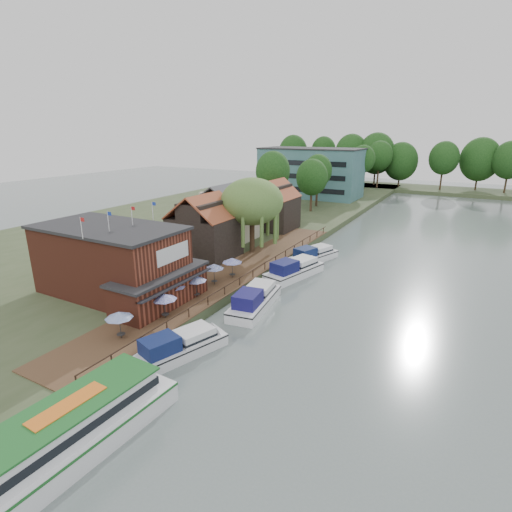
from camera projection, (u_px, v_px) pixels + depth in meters
The scene contains 28 objects.
ground at pixel (250, 332), 36.20m from camera, with size 260.00×260.00×0.00m, color slate.
land_bank at pixel (206, 220), 79.11m from camera, with size 50.00×140.00×1.00m, color #384728.
quay_deck at pixel (233, 273), 47.93m from camera, with size 6.00×50.00×0.10m, color #47301E.
quay_rail at pixel (255, 272), 46.96m from camera, with size 0.20×49.00×1.00m, color black, non-canonical shape.
pub at pixel (125, 263), 40.43m from camera, with size 20.00×11.00×7.30m, color maroon, non-canonical shape.
hotel_block at pixel (311, 172), 102.62m from camera, with size 25.40×12.40×12.30m, color #38666B, non-canonical shape.
cottage_a at pixel (204, 226), 53.23m from camera, with size 8.60×7.60×8.50m, color black, non-canonical shape.
cottage_b at pixel (226, 211), 62.96m from camera, with size 9.60×8.60×8.50m, color beige, non-canonical shape.
cottage_c at pixel (274, 205), 68.62m from camera, with size 7.60×7.60×8.50m, color black, non-canonical shape.
willow at pixel (252, 216), 55.04m from camera, with size 8.60×8.60×10.43m, color #476B2D, non-canonical shape.
umbrella_0 at pixel (120, 325), 32.57m from camera, with size 2.28×2.28×2.38m, color navy, non-canonical shape.
umbrella_1 at pixel (165, 306), 36.12m from camera, with size 2.31×2.31×2.38m, color navy, non-canonical shape.
umbrella_2 at pixel (176, 293), 38.89m from camera, with size 1.95×1.95×2.38m, color #1A1D94, non-canonical shape.
umbrella_3 at pixel (196, 287), 40.58m from camera, with size 2.21×2.21×2.38m, color navy, non-canonical shape.
umbrella_4 at pixel (214, 274), 44.11m from camera, with size 2.23×2.23×2.38m, color navy, non-canonical shape.
umbrella_5 at pixel (232, 268), 46.18m from camera, with size 2.34×2.34×2.38m, color navy, non-canonical shape.
cruiser_0 at pixel (180, 343), 32.05m from camera, with size 3.01×9.33×2.24m, color silver, non-canonical shape.
cruiser_1 at pixel (255, 297), 40.71m from camera, with size 3.26×10.08×2.45m, color white, non-canonical shape.
cruiser_2 at pixel (294, 267), 49.49m from camera, with size 3.27×10.11×2.46m, color white, non-canonical shape.
cruiser_3 at pixel (313, 253), 55.51m from camera, with size 3.03×9.39×2.25m, color white, non-canonical shape.
tour_boat at pixel (60, 436), 21.70m from camera, with size 4.11×14.59×3.19m, color silver, non-canonical shape.
swan at pixel (149, 399), 26.81m from camera, with size 0.44×0.44×0.44m, color white.
bank_tree_0 at pixel (273, 186), 75.68m from camera, with size 6.45×6.45×12.87m, color #143811, non-canonical shape.
bank_tree_1 at pixel (312, 185), 83.46m from camera, with size 6.58×6.58×10.94m, color #143811, non-canonical shape.
bank_tree_2 at pixel (317, 181), 89.05m from camera, with size 6.25×6.25×11.54m, color #143811, non-canonical shape.
bank_tree_3 at pixel (362, 171), 103.63m from camera, with size 6.17×6.17×12.97m, color #143811, non-canonical shape.
bank_tree_4 at pixel (347, 169), 115.17m from camera, with size 6.99×6.99×11.62m, color #143811, non-canonical shape.
bank_tree_5 at pixel (379, 164), 118.30m from camera, with size 7.58×7.58×13.67m, color #143811, non-canonical shape.
Camera 1 is at (16.20, -28.12, 17.47)m, focal length 28.00 mm.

